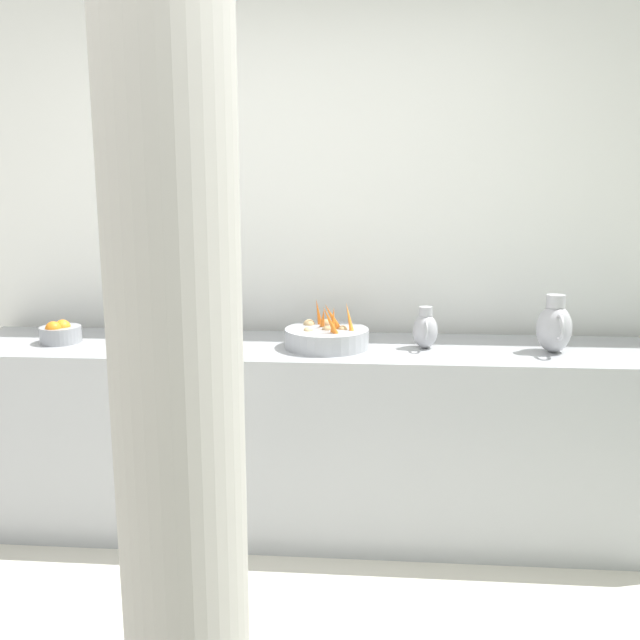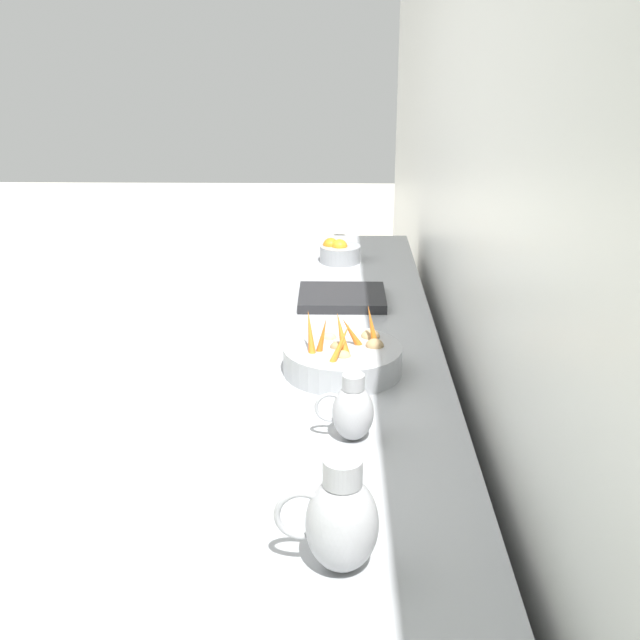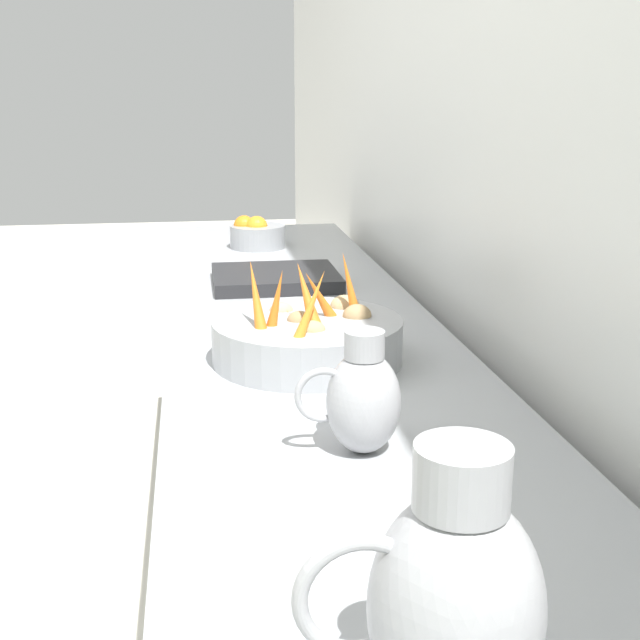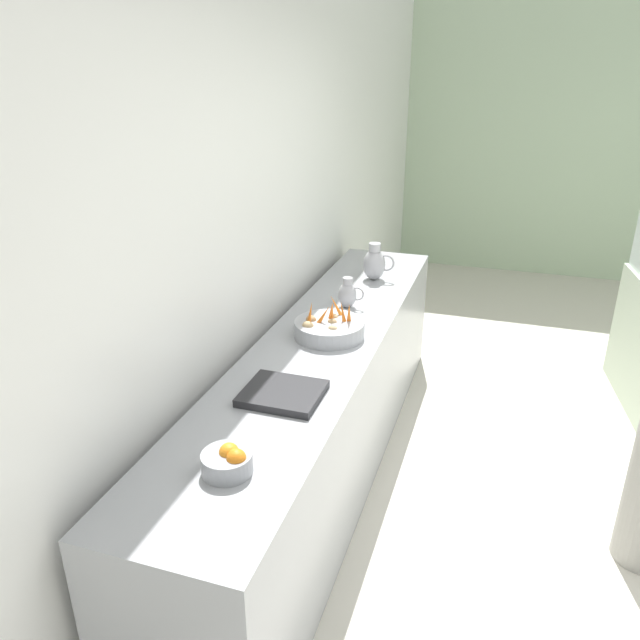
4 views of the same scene
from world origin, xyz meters
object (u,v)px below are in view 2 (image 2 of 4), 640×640
vegetable_colander (343,358)px  metal_pitcher_short (352,410)px  metal_pitcher_tall (341,520)px  orange_bowl (339,252)px

vegetable_colander → metal_pitcher_short: (-0.02, 0.44, 0.04)m
vegetable_colander → metal_pitcher_tall: size_ratio=1.49×
vegetable_colander → metal_pitcher_tall: (0.01, 0.99, 0.07)m
metal_pitcher_tall → metal_pitcher_short: size_ratio=1.35×
vegetable_colander → orange_bowl: size_ratio=2.03×
vegetable_colander → orange_bowl: 1.24m
vegetable_colander → orange_bowl: bearing=-89.7°
orange_bowl → vegetable_colander: bearing=90.3°
metal_pitcher_tall → metal_pitcher_short: 0.55m
orange_bowl → metal_pitcher_tall: size_ratio=0.73×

